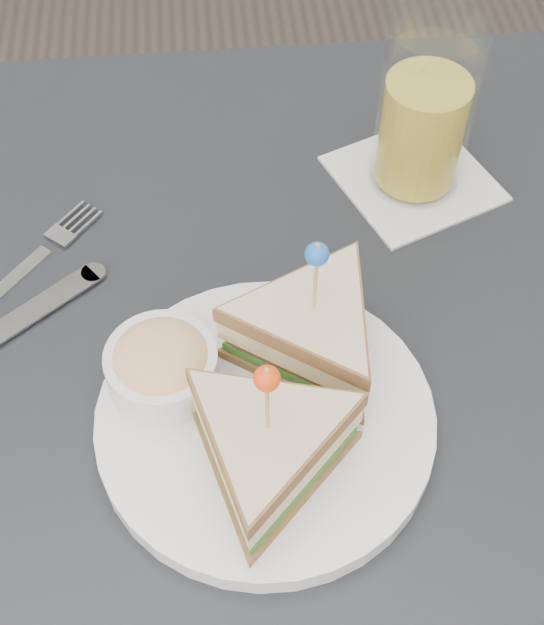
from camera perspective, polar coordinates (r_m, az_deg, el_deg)
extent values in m
cube|color=black|center=(0.70, -0.75, -3.91)|extent=(0.80, 0.80, 0.03)
cylinder|color=black|center=(1.26, 14.13, 1.48)|extent=(0.04, 0.04, 0.72)
cylinder|color=white|center=(0.65, -0.43, -7.26)|extent=(0.31, 0.31, 0.01)
cylinder|color=white|center=(0.64, -0.44, -6.83)|extent=(0.31, 0.31, 0.00)
cylinder|color=tan|center=(0.54, -0.33, -6.04)|extent=(0.00, 0.00, 0.08)
sphere|color=#EE400F|center=(0.51, -0.34, -4.35)|extent=(0.02, 0.02, 0.02)
cylinder|color=tan|center=(0.59, 2.85, 1.98)|extent=(0.00, 0.00, 0.08)
sphere|color=blue|center=(0.57, 2.97, 3.84)|extent=(0.02, 0.02, 0.02)
cylinder|color=white|center=(0.65, -7.18, -3.72)|extent=(0.10, 0.10, 0.04)
ellipsoid|color=#E0B772|center=(0.64, -7.30, -3.08)|extent=(0.09, 0.09, 0.03)
cube|color=silver|center=(0.76, -17.36, 1.36)|extent=(0.08, 0.09, 0.00)
cube|color=silver|center=(0.78, -13.71, 4.90)|extent=(0.03, 0.03, 0.00)
cube|color=#B5BBC1|center=(0.74, -15.21, 0.22)|extent=(0.10, 0.09, 0.00)
cylinder|color=#B5BBC1|center=(0.75, -11.62, 2.58)|extent=(0.03, 0.03, 0.00)
cube|color=silver|center=(0.82, 9.23, 8.66)|extent=(0.17, 0.17, 0.00)
cylinder|color=gold|center=(0.79, 9.78, 11.63)|extent=(0.10, 0.10, 0.10)
cylinder|color=white|center=(0.77, 10.05, 13.04)|extent=(0.11, 0.11, 0.16)
cube|color=white|center=(0.77, 10.60, 14.87)|extent=(0.03, 0.03, 0.02)
cube|color=white|center=(0.75, 9.68, 13.49)|extent=(0.02, 0.02, 0.02)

